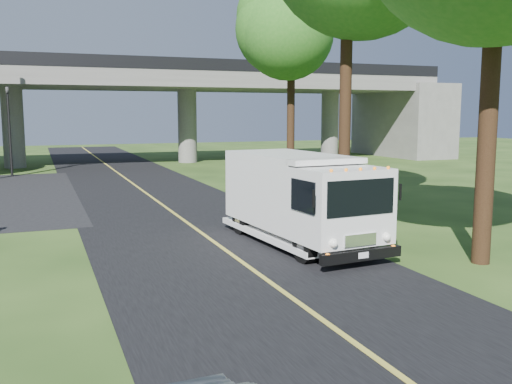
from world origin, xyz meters
TOP-DOWN VIEW (x-y plane):
  - ground at (0.00, 0.00)m, footprint 120.00×120.00m
  - road at (0.00, 10.00)m, footprint 7.00×90.00m
  - lane_line at (0.00, 10.00)m, footprint 0.12×90.00m
  - overpass at (0.00, 32.00)m, footprint 54.00×10.00m
  - traffic_signal at (-6.00, 26.00)m, footprint 0.18×0.22m
  - tree_right_far at (9.21, 19.84)m, footprint 5.77×5.67m
  - step_van at (2.20, 4.46)m, footprint 2.71×6.17m

SIDE VIEW (x-z plane):
  - ground at x=0.00m, z-range 0.00..0.00m
  - road at x=0.00m, z-range 0.00..0.02m
  - lane_line at x=0.00m, z-range 0.03..0.03m
  - step_van at x=2.20m, z-range 0.11..2.63m
  - traffic_signal at x=-6.00m, z-range 0.60..5.80m
  - overpass at x=0.00m, z-range 0.91..8.21m
  - tree_right_far at x=9.21m, z-range 2.81..13.80m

